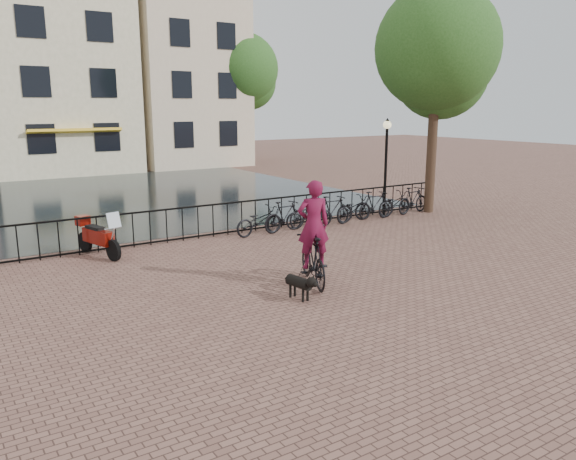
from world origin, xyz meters
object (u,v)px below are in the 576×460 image
dog (299,286)px  motorcycle (98,232)px  cyclist (313,239)px  lamp_post (386,151)px

dog → motorcycle: bearing=105.4°
cyclist → dog: bearing=59.0°
lamp_post → dog: size_ratio=3.84×
dog → motorcycle: (-2.58, 5.75, 0.37)m
motorcycle → cyclist: bearing=-72.0°
cyclist → dog: 1.31m
cyclist → motorcycle: (-3.42, 5.09, -0.39)m
cyclist → motorcycle: 6.14m
lamp_post → motorcycle: bearing=-179.8°
cyclist → lamp_post: bearing=-122.8°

